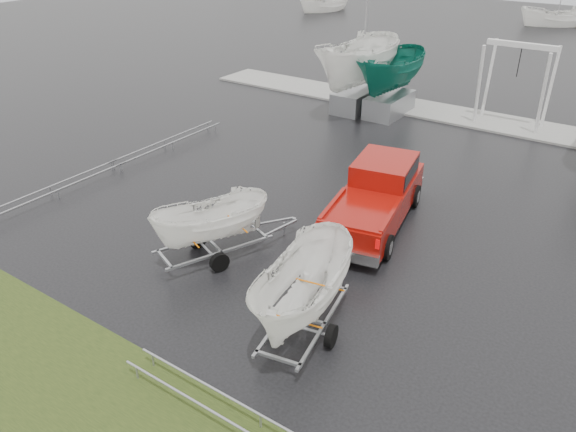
{
  "coord_description": "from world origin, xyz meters",
  "views": [
    {
      "loc": [
        9.15,
        -15.73,
        9.52
      ],
      "look_at": [
        0.44,
        -3.07,
        1.2
      ],
      "focal_mm": 35.0,
      "sensor_mm": 36.0,
      "label": 1
    }
  ],
  "objects_px": {
    "trailer_parked": "(209,188)",
    "boat_hoist": "(517,73)",
    "pickup_truck": "(377,193)",
    "trailer_hitched": "(306,239)"
  },
  "relations": [
    {
      "from": "trailer_parked",
      "to": "boat_hoist",
      "type": "height_order",
      "value": "trailer_parked"
    },
    {
      "from": "trailer_parked",
      "to": "boat_hoist",
      "type": "bearing_deg",
      "value": 99.89
    },
    {
      "from": "trailer_parked",
      "to": "pickup_truck",
      "type": "bearing_deg",
      "value": 81.32
    },
    {
      "from": "trailer_hitched",
      "to": "pickup_truck",
      "type": "bearing_deg",
      "value": 90.0
    },
    {
      "from": "pickup_truck",
      "to": "trailer_parked",
      "type": "height_order",
      "value": "trailer_parked"
    },
    {
      "from": "pickup_truck",
      "to": "trailer_parked",
      "type": "distance_m",
      "value": 6.05
    },
    {
      "from": "trailer_hitched",
      "to": "trailer_parked",
      "type": "bearing_deg",
      "value": 151.05
    },
    {
      "from": "trailer_hitched",
      "to": "boat_hoist",
      "type": "relative_size",
      "value": 1.25
    },
    {
      "from": "pickup_truck",
      "to": "trailer_parked",
      "type": "bearing_deg",
      "value": -132.18
    },
    {
      "from": "boat_hoist",
      "to": "trailer_parked",
      "type": "bearing_deg",
      "value": -102.92
    }
  ]
}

